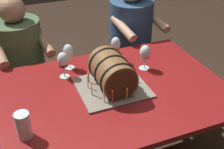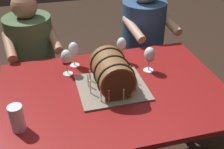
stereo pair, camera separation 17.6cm
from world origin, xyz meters
The scene contains 9 objects.
dining_table centered at (0.00, 0.00, 0.64)m, with size 1.38×0.98×0.74m.
barrel_cake centered at (-0.01, 0.02, 0.85)m, with size 0.42×0.38×0.23m.
wine_glass_white centered at (-0.19, 0.35, 0.86)m, with size 0.07×0.07×0.18m.
wine_glass_amber centered at (0.14, 0.33, 0.87)m, with size 0.07×0.07×0.18m.
wine_glass_rose centered at (0.28, 0.16, 0.86)m, with size 0.07×0.07×0.17m.
wine_glass_red centered at (-0.25, 0.25, 0.86)m, with size 0.07×0.07×0.18m.
beer_pint centered at (-0.56, -0.21, 0.81)m, with size 0.07×0.07×0.15m.
person_seated_left centered at (-0.48, 0.79, 0.55)m, with size 0.45×0.52×1.15m.
person_seated_right centered at (0.48, 0.79, 0.58)m, with size 0.46×0.53×1.21m.
Camera 1 is at (-0.56, -1.36, 1.79)m, focal length 47.11 mm.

